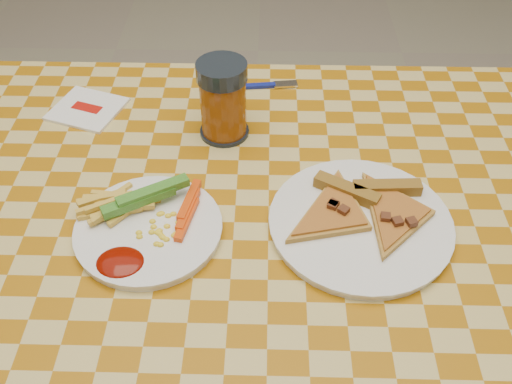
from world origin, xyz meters
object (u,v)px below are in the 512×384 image
(plate_left, at_px, (149,230))
(plate_right, at_px, (360,224))
(drink_glass, at_px, (223,101))
(table, at_px, (236,254))

(plate_left, bearing_deg, plate_right, 3.61)
(plate_right, height_order, drink_glass, drink_glass)
(table, xyz_separation_m, plate_left, (-0.12, -0.02, 0.08))
(table, distance_m, plate_right, 0.20)
(drink_glass, bearing_deg, plate_right, -45.57)
(plate_left, xyz_separation_m, plate_right, (0.31, 0.02, 0.00))
(plate_left, relative_size, drink_glass, 1.52)
(plate_left, relative_size, plate_right, 0.80)
(drink_glass, bearing_deg, plate_left, -111.83)
(plate_right, bearing_deg, plate_left, -176.39)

